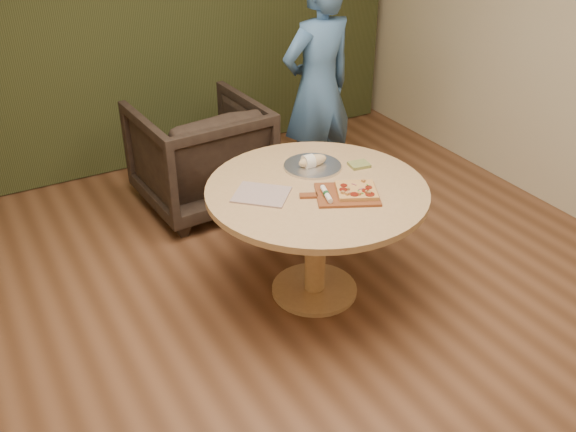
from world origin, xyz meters
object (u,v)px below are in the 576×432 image
Objects in this scene: pedestal_table at (316,208)px; bread_roll at (311,161)px; serving_tray at (313,166)px; pizza_paddle at (345,195)px; person_standing at (318,89)px; armchair at (200,150)px; cutlery_roll at (326,194)px; flatbread_pizza at (356,190)px.

pedestal_table is 0.32m from bread_roll.
serving_tray is 1.84× the size of bread_roll.
person_standing is (0.63, 1.31, 0.12)m from pizza_paddle.
pizza_paddle is at bearing -62.26° from pedestal_table.
serving_tray is 1.25m from armchair.
cutlery_roll is at bearing -100.20° from pedestal_table.
serving_tray is (-0.03, 0.42, -0.02)m from flatbread_pizza.
armchair reaches higher than serving_tray.
armchair is at bearing 100.89° from flatbread_pizza.
bread_roll is (0.02, 0.40, 0.04)m from pizza_paddle.
pedestal_table is at bearing 128.98° from flatbread_pizza.
cutlery_roll is 0.55× the size of serving_tray.
pizza_paddle is 0.41m from serving_tray.
person_standing reaches higher than bread_roll.
person_standing reaches higher than cutlery_roll.
person_standing is at bearing 58.03° from pedestal_table.
pedestal_table is 2.76× the size of pizza_paddle.
armchair reaches higher than bread_roll.
pizza_paddle is 0.12m from cutlery_roll.
pedestal_table is 6.75× the size of bread_roll.
flatbread_pizza reaches higher than cutlery_roll.
cutlery_roll is 0.11× the size of person_standing.
bread_roll reaches higher than serving_tray.
pedestal_table is at bearing -115.91° from serving_tray.
bread_roll is at bearing 48.89° from person_standing.
serving_tray reaches higher than pizza_paddle.
flatbread_pizza is 0.32× the size of armchair.
cutlery_roll is 1.01× the size of bread_roll.
pedestal_table is at bearing 93.36° from armchair.
pizza_paddle is at bearing 162.77° from flatbread_pizza.
person_standing is at bearing 66.98° from flatbread_pizza.
bread_roll reaches higher than pedestal_table.
cutlery_roll is at bearing 52.82° from person_standing.
bread_roll is at bearing 65.82° from pedestal_table.
flatbread_pizza is 0.17× the size of person_standing.
bread_roll is (0.13, 0.38, 0.01)m from cutlery_roll.
armchair is 1.01m from person_standing.
person_standing reaches higher than pizza_paddle.
armchair is at bearing 96.41° from pedestal_table.
bread_roll reaches higher than cutlery_roll.
bread_roll is at bearing 95.54° from flatbread_pizza.
bread_roll is (0.11, 0.24, 0.18)m from pedestal_table.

